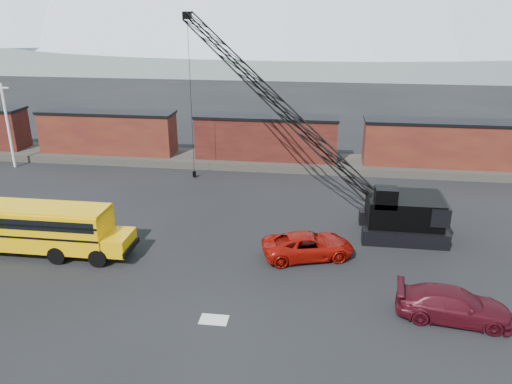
# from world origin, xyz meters

# --- Properties ---
(ground) EXTENTS (160.00, 160.00, 0.00)m
(ground) POSITION_xyz_m (0.00, 0.00, 0.00)
(ground) COLOR black
(ground) RESTS_ON ground
(gravel_berm) EXTENTS (120.00, 5.00, 0.70)m
(gravel_berm) POSITION_xyz_m (0.00, 22.00, 0.35)
(gravel_berm) COLOR #4B443D
(gravel_berm) RESTS_ON ground
(boxcar_west_near) EXTENTS (13.70, 3.10, 4.17)m
(boxcar_west_near) POSITION_xyz_m (-16.00, 22.00, 2.76)
(boxcar_west_near) COLOR #4B1515
(boxcar_west_near) RESTS_ON gravel_berm
(boxcar_mid) EXTENTS (13.70, 3.10, 4.17)m
(boxcar_mid) POSITION_xyz_m (0.00, 22.00, 2.76)
(boxcar_mid) COLOR #551E18
(boxcar_mid) RESTS_ON gravel_berm
(boxcar_east_near) EXTENTS (13.70, 3.10, 4.17)m
(boxcar_east_near) POSITION_xyz_m (16.00, 22.00, 2.76)
(boxcar_east_near) COLOR #4B1515
(boxcar_east_near) RESTS_ON gravel_berm
(utility_pole) EXTENTS (1.40, 0.24, 8.00)m
(utility_pole) POSITION_xyz_m (-24.00, 18.00, 4.15)
(utility_pole) COLOR silver
(utility_pole) RESTS_ON ground
(snow_patch) EXTENTS (1.40, 0.90, 0.02)m
(snow_patch) POSITION_xyz_m (0.50, -4.00, 0.01)
(snow_patch) COLOR silver
(snow_patch) RESTS_ON ground
(school_bus) EXTENTS (11.65, 2.65, 3.19)m
(school_bus) POSITION_xyz_m (-11.94, 1.51, 1.79)
(school_bus) COLOR #F4AF05
(school_bus) RESTS_ON ground
(red_pickup) EXTENTS (6.13, 4.16, 1.56)m
(red_pickup) POSITION_xyz_m (4.84, 3.30, 0.78)
(red_pickup) COLOR #980E07
(red_pickup) RESTS_ON ground
(maroon_suv) EXTENTS (5.77, 2.89, 1.61)m
(maroon_suv) POSITION_xyz_m (12.21, -2.29, 0.80)
(maroon_suv) COLOR #490D17
(maroon_suv) RESTS_ON ground
(crawler_crane) EXTENTS (20.22, 12.43, 14.39)m
(crawler_crane) POSITION_xyz_m (1.65, 12.33, 8.09)
(crawler_crane) COLOR black
(crawler_crane) RESTS_ON ground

